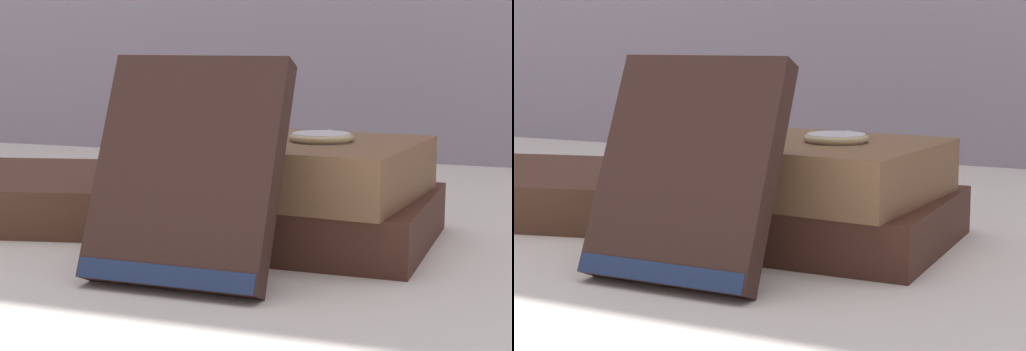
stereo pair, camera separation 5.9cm
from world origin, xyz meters
The scene contains 7 objects.
ground_plane centered at (0.00, 0.00, 0.00)m, with size 3.00×3.00×0.00m, color silver.
book_flat_bottom centered at (0.05, 0.01, 0.02)m, with size 0.22×0.16×0.04m.
book_flat_top centered at (0.06, 0.01, 0.06)m, with size 0.20×0.16×0.04m.
book_side_left centered at (-0.19, 0.01, 0.02)m, with size 0.24×0.22×0.04m.
book_leaning_front centered at (0.04, -0.12, 0.06)m, with size 0.11×0.07×0.14m.
pocket_watch centered at (0.09, 0.01, 0.08)m, with size 0.05×0.05×0.01m.
reading_glasses centered at (0.01, 0.13, 0.00)m, with size 0.12×0.08×0.00m.
Camera 1 is at (0.26, -0.57, 0.15)m, focal length 60.00 mm.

